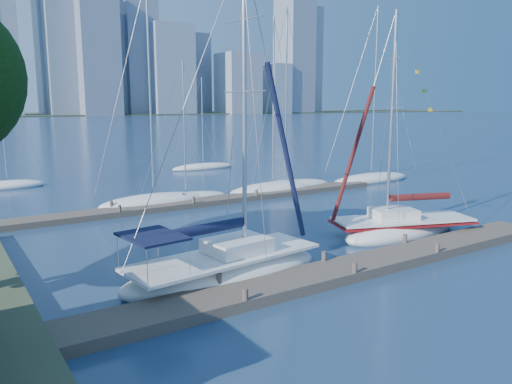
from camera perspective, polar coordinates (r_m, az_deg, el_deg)
ground at (r=20.70m, az=9.40°, el=-9.44°), size 700.00×700.00×0.00m
near_dock at (r=20.63m, az=9.41°, el=-8.92°), size 26.00×2.00×0.40m
far_dock at (r=34.58m, az=-6.23°, el=-1.14°), size 30.00×1.80×0.36m
sailboat_navy at (r=19.73m, az=-3.59°, el=-7.25°), size 8.86×3.74×13.09m
sailboat_maroon at (r=27.39m, az=16.39°, el=-2.84°), size 8.27×5.09×11.92m
bg_boat_1 at (r=34.61m, az=-11.59°, el=-1.06°), size 8.01×4.11×15.09m
bg_boat_2 at (r=35.88m, az=-8.00°, el=-0.72°), size 6.57×2.34×10.08m
bg_boat_3 at (r=38.98m, az=1.94°, el=0.35°), size 8.11×4.63×13.63m
bg_boat_4 at (r=40.16m, az=3.36°, el=0.61°), size 9.24×5.32×14.62m
bg_boat_5 at (r=45.55m, az=13.03°, el=1.50°), size 8.99×5.28×15.36m
bg_boat_6 at (r=45.79m, az=-26.50°, el=0.68°), size 5.75×2.21×11.60m
bg_boat_7 at (r=53.47m, az=-6.06°, el=2.85°), size 7.11×2.07×9.87m
skyline at (r=308.84m, az=-26.61°, el=14.57°), size 503.19×51.31×124.63m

